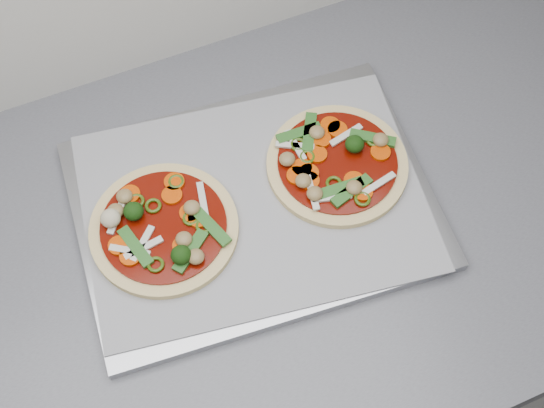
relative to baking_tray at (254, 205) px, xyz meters
name	(u,v)px	position (x,y,z in m)	size (l,w,h in m)	color
baking_tray	(254,205)	(0.00, 0.00, 0.00)	(0.43, 0.31, 0.01)	#9A9AA0
parchment	(254,201)	(0.00, 0.00, 0.01)	(0.41, 0.30, 0.00)	gray
pizza_left	(162,227)	(-0.11, 0.00, 0.02)	(0.19, 0.19, 0.03)	#EFD48B
pizza_right	(336,163)	(0.11, 0.00, 0.02)	(0.21, 0.21, 0.03)	#EFD48B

